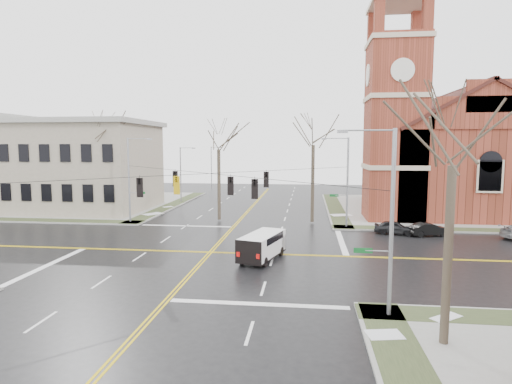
# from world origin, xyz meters

# --- Properties ---
(ground) EXTENTS (120.00, 120.00, 0.00)m
(ground) POSITION_xyz_m (0.00, 0.00, 0.00)
(ground) COLOR black
(ground) RESTS_ON ground
(sidewalks) EXTENTS (80.00, 80.00, 0.17)m
(sidewalks) POSITION_xyz_m (0.00, 0.00, 0.08)
(sidewalks) COLOR gray
(sidewalks) RESTS_ON ground
(road_markings) EXTENTS (100.00, 100.00, 0.01)m
(road_markings) POSITION_xyz_m (0.00, 0.00, 0.01)
(road_markings) COLOR gold
(road_markings) RESTS_ON ground
(church) EXTENTS (24.28, 27.48, 27.50)m
(church) POSITION_xyz_m (24.76, 24.78, 8.43)
(church) COLOR maroon
(church) RESTS_ON ground
(civic_building_a) EXTENTS (18.00, 14.00, 11.00)m
(civic_building_a) POSITION_xyz_m (-22.00, 20.00, 5.50)
(civic_building_a) COLOR gray
(civic_building_a) RESTS_ON ground
(signal_pole_ne) EXTENTS (2.75, 0.22, 9.00)m
(signal_pole_ne) POSITION_xyz_m (11.32, 11.50, 4.95)
(signal_pole_ne) COLOR gray
(signal_pole_ne) RESTS_ON ground
(signal_pole_nw) EXTENTS (2.75, 0.22, 9.00)m
(signal_pole_nw) POSITION_xyz_m (-11.32, 11.50, 4.95)
(signal_pole_nw) COLOR gray
(signal_pole_nw) RESTS_ON ground
(signal_pole_se) EXTENTS (2.75, 0.22, 9.00)m
(signal_pole_se) POSITION_xyz_m (11.32, -11.50, 4.95)
(signal_pole_se) COLOR gray
(signal_pole_se) RESTS_ON ground
(span_wires) EXTENTS (23.02, 23.02, 0.03)m
(span_wires) POSITION_xyz_m (0.00, 0.00, 6.20)
(span_wires) COLOR black
(span_wires) RESTS_ON ground
(traffic_signals) EXTENTS (8.21, 8.26, 1.30)m
(traffic_signals) POSITION_xyz_m (-0.00, -0.67, 5.45)
(traffic_signals) COLOR black
(traffic_signals) RESTS_ON ground
(streetlight_north_a) EXTENTS (2.30, 0.20, 8.00)m
(streetlight_north_a) POSITION_xyz_m (-10.65, 28.00, 4.47)
(streetlight_north_a) COLOR gray
(streetlight_north_a) RESTS_ON ground
(streetlight_north_b) EXTENTS (2.30, 0.20, 8.00)m
(streetlight_north_b) POSITION_xyz_m (-10.65, 48.00, 4.47)
(streetlight_north_b) COLOR gray
(streetlight_north_b) RESTS_ON ground
(cargo_van) EXTENTS (3.29, 5.38, 1.92)m
(cargo_van) POSITION_xyz_m (4.31, -1.50, 1.14)
(cargo_van) COLOR white
(cargo_van) RESTS_ON ground
(parked_car_a) EXTENTS (3.96, 2.27, 1.27)m
(parked_car_a) POSITION_xyz_m (15.72, 8.83, 0.63)
(parked_car_a) COLOR black
(parked_car_a) RESTS_ON ground
(parked_car_b) EXTENTS (3.97, 2.23, 1.24)m
(parked_car_b) POSITION_xyz_m (18.72, 8.36, 0.62)
(parked_car_b) COLOR black
(parked_car_b) RESTS_ON ground
(tree_nw_far) EXTENTS (4.00, 4.00, 13.02)m
(tree_nw_far) POSITION_xyz_m (-15.41, 13.96, 9.40)
(tree_nw_far) COLOR #372F23
(tree_nw_far) RESTS_ON ground
(tree_nw_near) EXTENTS (4.00, 4.00, 11.66)m
(tree_nw_near) POSITION_xyz_m (-2.19, 13.90, 8.43)
(tree_nw_near) COLOR #372F23
(tree_nw_near) RESTS_ON ground
(tree_ne) EXTENTS (4.00, 4.00, 12.37)m
(tree_ne) POSITION_xyz_m (8.05, 13.69, 8.94)
(tree_ne) COLOR #372F23
(tree_ne) RESTS_ON ground
(tree_se) EXTENTS (4.00, 4.00, 11.10)m
(tree_se) POSITION_xyz_m (13.23, -14.29, 8.04)
(tree_se) COLOR #372F23
(tree_se) RESTS_ON ground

